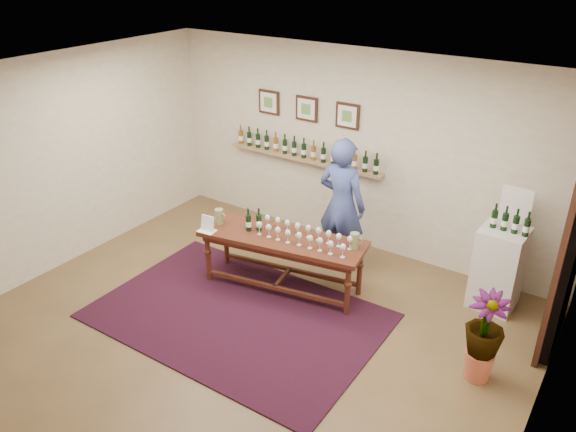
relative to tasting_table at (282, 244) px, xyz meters
The scene contains 14 objects.
ground 1.11m from the tasting_table, 80.28° to the right, with size 6.00×6.00×0.00m, color brown.
room_shell 2.51m from the tasting_table, 22.83° to the left, with size 6.00×6.00×6.00m.
rug 1.02m from the tasting_table, 96.38° to the right, with size 3.30×2.20×0.02m, color #440C10.
tasting_table is the anchor object (origin of this frame).
table_glasses 0.35m from the tasting_table, ahead, with size 1.31×0.30×0.18m, color silver, non-canonical shape.
table_bottles 0.47m from the tasting_table, behind, with size 0.25×0.15×0.27m, color black, non-canonical shape.
pitcher_left 0.91m from the tasting_table, 169.83° to the right, with size 0.13×0.13×0.20m, color olive, non-canonical shape.
pitcher_right 0.92m from the tasting_table, 15.19° to the left, with size 0.13×0.13×0.20m, color olive, non-canonical shape.
menu_card 0.97m from the tasting_table, 156.22° to the right, with size 0.22×0.16×0.20m, color white.
display_pedestal 2.60m from the tasting_table, 25.34° to the left, with size 0.51×0.51×1.03m, color silver.
pedestal_bottles 2.68m from the tasting_table, 24.49° to the left, with size 0.33×0.09×0.33m, color black, non-canonical shape.
info_sign 2.78m from the tasting_table, 28.66° to the left, with size 0.35×0.02×0.49m, color white.
potted_plant 2.59m from the tasting_table, ahead, with size 0.51×0.51×0.87m.
person 0.98m from the tasting_table, 68.29° to the left, with size 0.67×0.44×1.82m, color #394887.
Camera 1 is at (3.27, -4.11, 4.00)m, focal length 35.00 mm.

